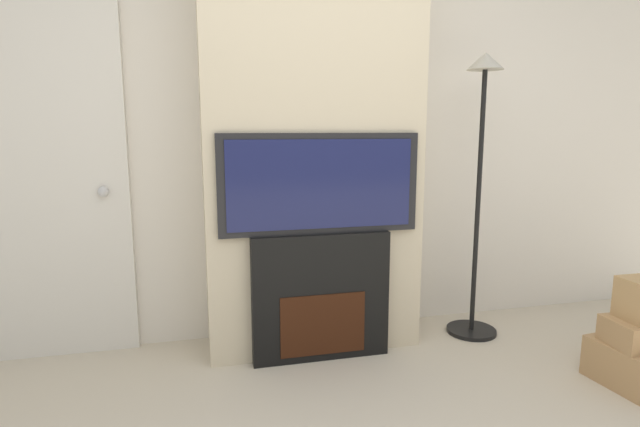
# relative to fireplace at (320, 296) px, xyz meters

# --- Properties ---
(wall_back) EXTENTS (6.00, 0.06, 2.70)m
(wall_back) POSITION_rel_fireplace_xyz_m (0.00, 0.45, 0.99)
(wall_back) COLOR silver
(wall_back) RESTS_ON ground_plane
(chimney_breast) EXTENTS (1.25, 0.42, 2.70)m
(chimney_breast) POSITION_rel_fireplace_xyz_m (0.00, 0.21, 0.99)
(chimney_breast) COLOR beige
(chimney_breast) RESTS_ON ground_plane
(fireplace) EXTENTS (0.79, 0.15, 0.73)m
(fireplace) POSITION_rel_fireplace_xyz_m (0.00, 0.00, 0.00)
(fireplace) COLOR black
(fireplace) RESTS_ON ground_plane
(television) EXTENTS (1.12, 0.07, 0.55)m
(television) POSITION_rel_fireplace_xyz_m (0.00, -0.00, 0.65)
(television) COLOR black
(television) RESTS_ON fireplace
(floor_lamp) EXTENTS (0.31, 0.31, 1.76)m
(floor_lamp) POSITION_rel_fireplace_xyz_m (1.04, 0.10, 0.72)
(floor_lamp) COLOR black
(floor_lamp) RESTS_ON ground_plane
(entry_door) EXTENTS (0.92, 0.09, 2.00)m
(entry_door) POSITION_rel_fireplace_xyz_m (-1.50, 0.39, 0.64)
(entry_door) COLOR silver
(entry_door) RESTS_ON ground_plane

